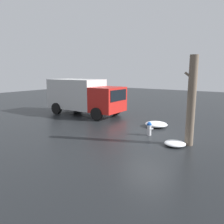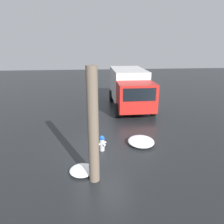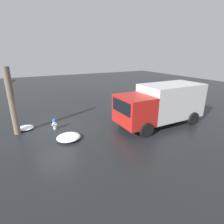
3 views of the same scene
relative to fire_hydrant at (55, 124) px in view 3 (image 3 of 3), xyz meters
name	(u,v)px [view 3 (image 3 of 3)]	position (x,y,z in m)	size (l,w,h in m)	color
ground_plane	(55,129)	(0.00, 0.00, -0.38)	(60.00, 60.00, 0.00)	black
fire_hydrant	(55,124)	(0.00, 0.00, 0.00)	(0.37, 0.41, 0.73)	#B7B7BC
tree_trunk	(12,102)	(-2.19, 0.39, 1.67)	(0.57, 0.37, 4.07)	#6B5B4C
delivery_truck	(162,103)	(6.80, -2.45, 1.13)	(6.22, 2.71, 2.75)	red
snow_pile_by_hydrant	(69,137)	(0.42, -1.90, -0.21)	(1.36, 1.26, 0.32)	white
snow_pile_curbside	(26,128)	(-1.70, 0.86, -0.27)	(0.97, 0.94, 0.21)	white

